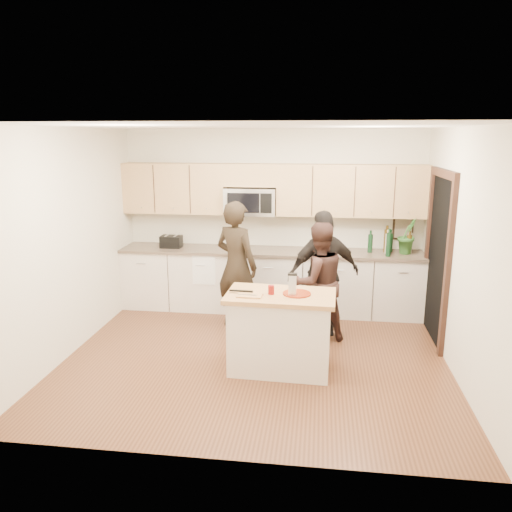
# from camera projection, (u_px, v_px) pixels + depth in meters

# --- Properties ---
(floor) EXTENTS (4.50, 4.50, 0.00)m
(floor) POSITION_uv_depth(u_px,v_px,m) (256.00, 356.00, 6.03)
(floor) COLOR brown
(floor) RESTS_ON ground
(room_shell) EXTENTS (4.52, 4.02, 2.71)m
(room_shell) POSITION_uv_depth(u_px,v_px,m) (256.00, 215.00, 5.63)
(room_shell) COLOR beige
(room_shell) RESTS_ON ground
(back_cabinetry) EXTENTS (4.50, 0.66, 0.94)m
(back_cabinetry) POSITION_uv_depth(u_px,v_px,m) (270.00, 280.00, 7.55)
(back_cabinetry) COLOR beige
(back_cabinetry) RESTS_ON ground
(upper_cabinetry) EXTENTS (4.50, 0.33, 0.75)m
(upper_cabinetry) POSITION_uv_depth(u_px,v_px,m) (274.00, 188.00, 7.37)
(upper_cabinetry) COLOR tan
(upper_cabinetry) RESTS_ON ground
(microwave) EXTENTS (0.76, 0.41, 0.40)m
(microwave) POSITION_uv_depth(u_px,v_px,m) (251.00, 201.00, 7.42)
(microwave) COLOR silver
(microwave) RESTS_ON ground
(doorway) EXTENTS (0.06, 1.25, 2.20)m
(doorway) POSITION_uv_depth(u_px,v_px,m) (438.00, 252.00, 6.35)
(doorway) COLOR black
(doorway) RESTS_ON ground
(framed_picture) EXTENTS (0.30, 0.03, 0.38)m
(framed_picture) POSITION_uv_depth(u_px,v_px,m) (403.00, 227.00, 7.40)
(framed_picture) COLOR black
(framed_picture) RESTS_ON ground
(dish_towel) EXTENTS (0.34, 0.60, 0.48)m
(dish_towel) POSITION_uv_depth(u_px,v_px,m) (206.00, 260.00, 7.41)
(dish_towel) COLOR white
(dish_towel) RESTS_ON ground
(island) EXTENTS (1.23, 0.75, 0.90)m
(island) POSITION_uv_depth(u_px,v_px,m) (280.00, 332.00, 5.61)
(island) COLOR beige
(island) RESTS_ON ground
(red_plate) EXTENTS (0.31, 0.31, 0.02)m
(red_plate) POSITION_uv_depth(u_px,v_px,m) (297.00, 294.00, 5.49)
(red_plate) COLOR maroon
(red_plate) RESTS_ON island
(box_grater) EXTENTS (0.10, 0.07, 0.24)m
(box_grater) POSITION_uv_depth(u_px,v_px,m) (292.00, 284.00, 5.41)
(box_grater) COLOR silver
(box_grater) RESTS_ON red_plate
(drink_glass) EXTENTS (0.07, 0.07, 0.10)m
(drink_glass) POSITION_uv_depth(u_px,v_px,m) (271.00, 290.00, 5.48)
(drink_glass) COLOR maroon
(drink_glass) RESTS_ON island
(cutting_board) EXTENTS (0.28, 0.18, 0.02)m
(cutting_board) POSITION_uv_depth(u_px,v_px,m) (250.00, 295.00, 5.42)
(cutting_board) COLOR #A97846
(cutting_board) RESTS_ON island
(tongs) EXTENTS (0.27, 0.04, 0.02)m
(tongs) POSITION_uv_depth(u_px,v_px,m) (241.00, 291.00, 5.52)
(tongs) COLOR black
(tongs) RESTS_ON cutting_board
(knife) EXTENTS (0.21, 0.03, 0.01)m
(knife) POSITION_uv_depth(u_px,v_px,m) (247.00, 295.00, 5.40)
(knife) COLOR silver
(knife) RESTS_ON cutting_board
(toaster) EXTENTS (0.31, 0.21, 0.18)m
(toaster) POSITION_uv_depth(u_px,v_px,m) (171.00, 242.00, 7.59)
(toaster) COLOR black
(toaster) RESTS_ON back_cabinetry
(bottle_cluster) EXTENTS (0.63, 0.37, 0.40)m
(bottle_cluster) POSITION_uv_depth(u_px,v_px,m) (391.00, 241.00, 7.19)
(bottle_cluster) COLOR black
(bottle_cluster) RESTS_ON back_cabinetry
(orchid) EXTENTS (0.38, 0.38, 0.54)m
(orchid) POSITION_uv_depth(u_px,v_px,m) (407.00, 235.00, 7.16)
(orchid) COLOR #316629
(orchid) RESTS_ON back_cabinetry
(woman_left) EXTENTS (0.77, 0.68, 1.76)m
(woman_left) POSITION_uv_depth(u_px,v_px,m) (236.00, 265.00, 6.78)
(woman_left) COLOR black
(woman_left) RESTS_ON ground
(woman_center) EXTENTS (0.93, 0.85, 1.55)m
(woman_center) POSITION_uv_depth(u_px,v_px,m) (317.00, 282.00, 6.36)
(woman_center) COLOR #311D18
(woman_center) RESTS_ON ground
(woman_right) EXTENTS (1.07, 0.76, 1.68)m
(woman_right) POSITION_uv_depth(u_px,v_px,m) (324.00, 274.00, 6.51)
(woman_right) COLOR black
(woman_right) RESTS_ON ground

